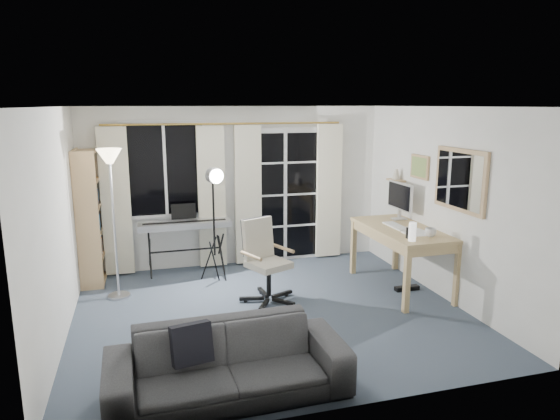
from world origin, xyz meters
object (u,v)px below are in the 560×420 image
object	(u,v)px
office_chair	(263,253)
mug	(431,231)
studio_light	(215,189)
monitor	(400,197)
torchiere_lamp	(111,179)
bookshelf	(88,220)
keyboard_piano	(185,226)
sofa	(228,352)
desk	(402,235)

from	to	relation	value
office_chair	mug	distance (m)	2.08
studio_light	monitor	bearing A→B (deg)	-30.94
torchiere_lamp	bookshelf	bearing A→B (deg)	116.37
keyboard_piano	office_chair	xyz separation A→B (m)	(0.84, -1.25, -0.11)
torchiere_lamp	studio_light	size ratio (longest dim) A/B	1.17
keyboard_piano	mug	size ratio (longest dim) A/B	9.58
sofa	keyboard_piano	bearing A→B (deg)	89.54
desk	mug	bearing A→B (deg)	-79.51
torchiere_lamp	mug	bearing A→B (deg)	-17.84
mug	torchiere_lamp	bearing A→B (deg)	162.16
studio_light	sofa	world-z (taller)	studio_light
torchiere_lamp	studio_light	xyz separation A→B (m)	(1.30, 0.24, -0.22)
torchiere_lamp	sofa	xyz separation A→B (m)	(0.97, -2.56, -1.14)
keyboard_piano	desk	bearing A→B (deg)	-27.41
mug	monitor	bearing A→B (deg)	84.23
monitor	keyboard_piano	bearing A→B (deg)	161.37
studio_light	monitor	distance (m)	2.57
monitor	bookshelf	bearing A→B (deg)	165.73
sofa	bookshelf	bearing A→B (deg)	110.77
bookshelf	monitor	size ratio (longest dim) A/B	3.06
torchiere_lamp	sofa	bearing A→B (deg)	-69.31
desk	sofa	size ratio (longest dim) A/B	0.78
keyboard_piano	sofa	size ratio (longest dim) A/B	0.65
bookshelf	mug	world-z (taller)	bookshelf
keyboard_piano	mug	bearing A→B (deg)	-34.21
office_chair	monitor	world-z (taller)	monitor
studio_light	mug	bearing A→B (deg)	-50.64
torchiere_lamp	desk	size ratio (longest dim) A/B	1.21
bookshelf	monitor	world-z (taller)	bookshelf
bookshelf	sofa	world-z (taller)	bookshelf
studio_light	mug	world-z (taller)	studio_light
torchiere_lamp	mug	world-z (taller)	torchiere_lamp
monitor	sofa	distance (m)	3.75
office_chair	studio_light	bearing A→B (deg)	96.19
torchiere_lamp	sofa	size ratio (longest dim) A/B	0.94
desk	mug	world-z (taller)	mug
bookshelf	monitor	bearing A→B (deg)	-12.47
keyboard_piano	desk	distance (m)	3.04
bookshelf	torchiere_lamp	world-z (taller)	torchiere_lamp
keyboard_piano	sofa	bearing A→B (deg)	-89.57
mug	sofa	bearing A→B (deg)	-153.71
monitor	mug	xyz separation A→B (m)	(-0.10, -0.95, -0.25)
bookshelf	desk	bearing A→B (deg)	-18.99
studio_light	keyboard_piano	bearing A→B (deg)	110.84
studio_light	monitor	size ratio (longest dim) A/B	2.70
torchiere_lamp	monitor	xyz separation A→B (m)	(3.83, -0.25, -0.38)
office_chair	mug	bearing A→B (deg)	-41.58
torchiere_lamp	monitor	bearing A→B (deg)	-3.75
bookshelf	torchiere_lamp	xyz separation A→B (m)	(0.37, -0.75, 0.66)
torchiere_lamp	sofa	world-z (taller)	torchiere_lamp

